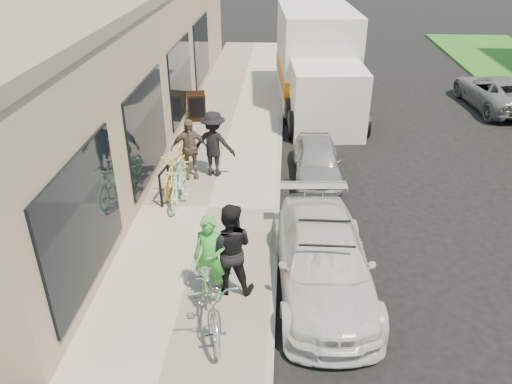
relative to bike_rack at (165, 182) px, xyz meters
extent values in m
plane|color=black|center=(2.99, -3.22, -0.64)|extent=(120.00, 120.00, 0.00)
cube|color=#A19B91|center=(0.99, -0.22, -0.57)|extent=(3.00, 34.00, 0.15)
cube|color=gray|center=(2.54, -0.22, -0.58)|extent=(0.12, 34.00, 0.13)
cube|color=tan|center=(-2.26, 4.78, 1.36)|extent=(3.50, 20.00, 4.00)
cube|color=black|center=(-0.49, -3.22, 0.96)|extent=(0.06, 3.00, 2.20)
cube|color=black|center=(-0.49, 0.78, 0.96)|extent=(0.06, 3.00, 2.20)
cube|color=black|center=(-0.49, 4.78, 0.96)|extent=(0.06, 3.00, 2.20)
cube|color=black|center=(-0.49, 8.78, 0.96)|extent=(0.06, 3.00, 2.20)
cylinder|color=black|center=(-0.04, -0.26, -0.10)|extent=(0.06, 0.06, 0.78)
cylinder|color=black|center=(0.04, 0.26, -0.10)|extent=(0.06, 0.06, 0.78)
cylinder|color=black|center=(0.00, 0.00, 0.29)|extent=(0.13, 0.53, 0.06)
cube|color=black|center=(-0.10, 4.99, -0.02)|extent=(0.60, 0.34, 0.92)
cube|color=black|center=(-0.16, 5.32, -0.02)|extent=(0.60, 0.34, 0.92)
cube|color=black|center=(-0.09, 4.96, 0.02)|extent=(0.47, 0.24, 0.66)
imported|color=silver|center=(3.40, -2.64, -0.06)|extent=(1.89, 4.10, 1.16)
cylinder|color=black|center=(3.40, -3.08, 0.54)|extent=(0.92, 0.04, 0.04)
cylinder|color=black|center=(3.40, -2.30, 0.54)|extent=(0.92, 0.04, 0.04)
imported|color=#98989D|center=(3.50, 1.70, -0.15)|extent=(1.21, 2.88, 0.97)
cube|color=silver|center=(3.92, 4.90, 0.37)|extent=(2.29, 2.29, 2.02)
cube|color=black|center=(3.92, 4.90, 0.80)|extent=(1.97, 0.22, 0.96)
cube|color=silver|center=(3.67, 8.08, 1.01)|extent=(2.79, 4.65, 3.09)
cube|color=#CD6B0C|center=(3.67, 8.08, 0.32)|extent=(2.82, 4.67, 0.59)
cylinder|color=black|center=(2.90, 4.28, -0.21)|extent=(0.33, 0.87, 0.85)
cylinder|color=black|center=(5.02, 4.45, -0.21)|extent=(0.33, 0.87, 0.85)
cylinder|color=black|center=(2.81, 5.45, -0.21)|extent=(0.33, 0.87, 0.85)
cylinder|color=black|center=(4.93, 5.62, -0.21)|extent=(0.33, 0.87, 0.85)
cylinder|color=black|center=(2.49, 9.48, -0.21)|extent=(0.33, 0.87, 0.85)
cylinder|color=black|center=(4.61, 9.65, -0.21)|extent=(0.33, 0.87, 0.85)
imported|color=slate|center=(9.98, 7.54, -0.08)|extent=(2.20, 4.15, 1.11)
imported|color=#B3B3B5|center=(1.57, -3.79, 0.05)|extent=(1.23, 2.16, 1.07)
imported|color=green|center=(1.49, -3.15, 0.28)|extent=(0.61, 0.45, 1.54)
imported|color=black|center=(1.80, -2.98, 0.35)|extent=(0.82, 0.64, 1.68)
imported|color=#9CE9CA|center=(0.31, 0.01, -0.01)|extent=(0.47, 1.61, 0.97)
imported|color=#9CE9CA|center=(0.16, 0.76, -0.07)|extent=(0.78, 1.68, 0.85)
imported|color=gold|center=(0.17, 0.61, 0.03)|extent=(0.72, 1.78, 1.04)
imported|color=black|center=(0.93, 1.43, 0.34)|extent=(1.16, 0.78, 1.66)
imported|color=brown|center=(0.36, 1.25, 0.27)|extent=(0.96, 0.59, 1.53)
camera|label=1|loc=(2.65, -9.77, 5.19)|focal=35.00mm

